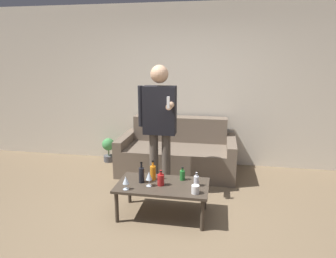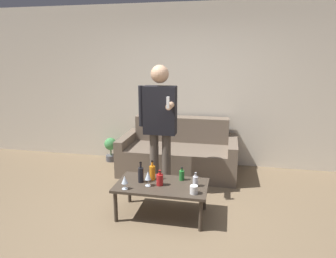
{
  "view_description": "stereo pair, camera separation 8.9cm",
  "coord_description": "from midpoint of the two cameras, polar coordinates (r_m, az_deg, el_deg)",
  "views": [
    {
      "loc": [
        0.56,
        -2.78,
        1.86
      ],
      "look_at": [
        -0.09,
        0.85,
        0.95
      ],
      "focal_mm": 32.0,
      "sensor_mm": 36.0,
      "label": 1
    },
    {
      "loc": [
        0.65,
        -2.77,
        1.86
      ],
      "look_at": [
        -0.09,
        0.85,
        0.95
      ],
      "focal_mm": 32.0,
      "sensor_mm": 36.0,
      "label": 2
    }
  ],
  "objects": [
    {
      "name": "wine_glass_far",
      "position": [
        3.47,
        -4.38,
        -8.94
      ],
      "size": [
        0.07,
        0.07,
        0.18
      ],
      "color": "silver",
      "rests_on": "coffee_table"
    },
    {
      "name": "coffee_table",
      "position": [
        3.57,
        -1.77,
        -11.07
      ],
      "size": [
        1.07,
        0.58,
        0.4
      ],
      "color": "#3D3328",
      "rests_on": "ground_plane"
    },
    {
      "name": "bottle_dark",
      "position": [
        3.58,
        -5.78,
        -8.62
      ],
      "size": [
        0.07,
        0.07,
        0.25
      ],
      "color": "black",
      "rests_on": "coffee_table"
    },
    {
      "name": "bottle_green",
      "position": [
        3.5,
        -2.12,
        -9.57
      ],
      "size": [
        0.08,
        0.08,
        0.18
      ],
      "color": "#B21E1E",
      "rests_on": "coffee_table"
    },
    {
      "name": "wine_glass_near",
      "position": [
        3.42,
        -8.8,
        -9.68
      ],
      "size": [
        0.07,
        0.07,
        0.16
      ],
      "color": "silver",
      "rests_on": "coffee_table"
    },
    {
      "name": "bottle_orange",
      "position": [
        3.64,
        2.05,
        -8.72
      ],
      "size": [
        0.06,
        0.06,
        0.16
      ],
      "color": "#23752D",
      "rests_on": "coffee_table"
    },
    {
      "name": "cup_on_table",
      "position": [
        3.32,
        4.45,
        -11.39
      ],
      "size": [
        0.09,
        0.09,
        0.09
      ],
      "color": "white",
      "rests_on": "coffee_table"
    },
    {
      "name": "person_standing_front",
      "position": [
        3.94,
        -2.32,
        1.77
      ],
      "size": [
        0.5,
        0.44,
        1.75
      ],
      "color": "brown",
      "rests_on": "ground_plane"
    },
    {
      "name": "bottle_red",
      "position": [
        3.49,
        4.7,
        -9.76
      ],
      "size": [
        0.06,
        0.06,
        0.16
      ],
      "color": "silver",
      "rests_on": "coffee_table"
    },
    {
      "name": "potted_plant",
      "position": [
        5.48,
        -11.73,
        -3.57
      ],
      "size": [
        0.22,
        0.22,
        0.43
      ],
      "color": "#4C4C51",
      "rests_on": "ground_plane"
    },
    {
      "name": "ground_plane",
      "position": [
        3.39,
        -1.95,
        -19.38
      ],
      "size": [
        16.0,
        16.0,
        0.0
      ],
      "primitive_type": "plane",
      "color": "#756047"
    },
    {
      "name": "bottle_yellow",
      "position": [
        3.64,
        -3.59,
        -8.24
      ],
      "size": [
        0.07,
        0.07,
        0.24
      ],
      "color": "orange",
      "rests_on": "coffee_table"
    },
    {
      "name": "couch",
      "position": [
        4.92,
        1.31,
        -4.57
      ],
      "size": [
        1.85,
        0.94,
        0.86
      ],
      "color": "#6B5B4C",
      "rests_on": "ground_plane"
    },
    {
      "name": "wall_back",
      "position": [
        5.16,
        3.39,
        8.15
      ],
      "size": [
        8.0,
        0.06,
        2.7
      ],
      "color": "beige",
      "rests_on": "ground_plane"
    }
  ]
}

